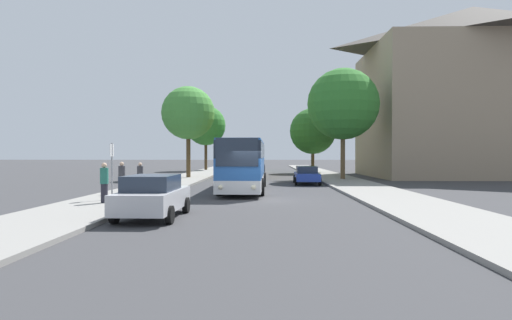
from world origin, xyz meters
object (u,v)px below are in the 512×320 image
Objects in this scene: bus_rear at (254,158)px; bus_stop_sign at (112,164)px; pedestrian_waiting_near at (140,177)px; pedestrian_waiting_far at (104,182)px; tree_right_mid at (313,131)px; tree_left_far at (188,113)px; bus_middle at (250,159)px; pedestrian_walking_back at (122,178)px; parked_car_right_near at (307,175)px; tree_right_near at (343,104)px; bus_front at (244,164)px; tree_left_near at (206,126)px; parked_car_left_curb at (153,196)px.

bus_rear is 37.13m from bus_stop_sign.
bus_stop_sign reaches higher than pedestrian_waiting_near.
tree_right_mid is (13.07, 31.64, 4.12)m from pedestrian_waiting_far.
bus_middle is at bearing 33.62° from tree_left_far.
bus_rear is at bearing 87.72° from bus_middle.
tree_right_mid reaches higher than bus_middle.
tree_left_far reaches higher than bus_middle.
bus_middle is 20.95m from pedestrian_walking_back.
parked_car_right_near is at bearing 107.84° from pedestrian_waiting_far.
tree_right_near is 13.72m from tree_right_mid.
tree_right_mid is (2.60, 17.96, 4.45)m from parked_car_right_near.
tree_right_mid is at bearing 73.91° from bus_front.
tree_right_near is (14.14, 18.06, 5.73)m from pedestrian_waiting_far.
parked_car_right_near is 2.67× the size of pedestrian_walking_back.
bus_stop_sign is at bearing -88.46° from tree_left_near.
tree_right_near is (14.26, -2.07, 0.55)m from tree_left_far.
bus_rear reaches higher than pedestrian_waiting_far.
pedestrian_walking_back is at bearing 88.01° from pedestrian_waiting_near.
pedestrian_waiting_near is at bearing 91.25° from bus_stop_sign.
pedestrian_waiting_near is 2.08m from pedestrian_walking_back.
pedestrian_walking_back is 0.22× the size of tree_right_mid.
tree_right_near is at bearing 49.38° from bus_stop_sign.
bus_middle reaches higher than bus_rear.
pedestrian_waiting_far is at bearing -89.67° from tree_left_far.
tree_left_far is at bearing -86.67° from tree_left_near.
tree_right_near is at bearing 51.72° from bus_front.
tree_left_far reaches higher than pedestrian_walking_back.
tree_right_near is at bearing -128.12° from parked_car_right_near.
tree_right_near is (15.31, -20.26, 0.42)m from tree_left_near.
pedestrian_waiting_far is 34.48m from tree_right_mid.
parked_car_right_near is 2.80× the size of pedestrian_waiting_near.
tree_right_mid reaches higher than bus_rear.
pedestrian_waiting_far is (-5.86, -7.85, -0.64)m from bus_front.
tree_right_mid reaches higher than pedestrian_waiting_near.
bus_front reaches higher than pedestrian_waiting_far.
tree_right_mid is (13.19, 11.51, -1.07)m from tree_left_far.
bus_middle reaches higher than parked_car_right_near.
tree_left_near is 25.40m from tree_right_near.
pedestrian_waiting_far is 0.23× the size of tree_right_mid.
parked_car_right_near is 18.68m from tree_right_mid.
bus_rear is (-0.24, 30.18, 0.12)m from bus_front.
bus_middle is at bearing -64.79° from tree_left_near.
bus_middle is 1.20× the size of tree_right_near.
parked_car_right_near is 0.60× the size of tree_right_mid.
tree_left_near is 1.15× the size of tree_right_mid.
pedestrian_waiting_near is (-5.90, -32.03, -0.83)m from bus_rear.
pedestrian_walking_back is at bearing -136.35° from tree_right_near.
bus_front is at bearing -129.06° from tree_right_near.
bus_rear is at bearing 87.36° from parked_car_left_curb.
tree_right_mid reaches higher than pedestrian_walking_back.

